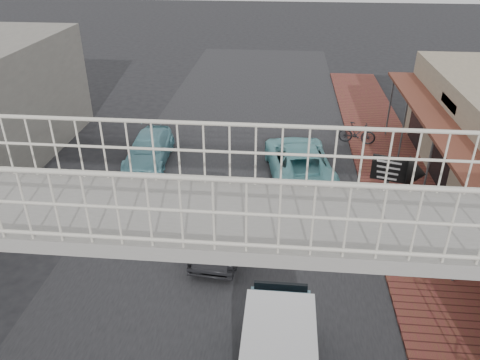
% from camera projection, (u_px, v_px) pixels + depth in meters
% --- Properties ---
extents(ground, '(120.00, 120.00, 0.00)m').
position_uv_depth(ground, '(214.00, 291.00, 13.38)').
color(ground, black).
rests_on(ground, ground).
extents(road_strip, '(10.00, 60.00, 0.01)m').
position_uv_depth(road_strip, '(214.00, 291.00, 13.38)').
color(road_strip, black).
rests_on(road_strip, ground).
extents(sidewalk, '(3.00, 40.00, 0.10)m').
position_uv_depth(sidewalk, '(421.00, 241.00, 15.44)').
color(sidewalk, brown).
rests_on(sidewalk, ground).
extents(footbridge, '(16.40, 2.40, 6.34)m').
position_uv_depth(footbridge, '(177.00, 307.00, 8.37)').
color(footbridge, gray).
rests_on(footbridge, ground).
extents(white_hatchback, '(1.80, 3.74, 1.23)m').
position_uv_depth(white_hatchback, '(201.00, 209.00, 16.14)').
color(white_hatchback, silver).
rests_on(white_hatchback, ground).
extents(dark_sedan, '(1.66, 3.98, 1.28)m').
position_uv_depth(dark_sedan, '(223.00, 229.00, 15.02)').
color(dark_sedan, black).
rests_on(dark_sedan, ground).
extents(angkot_curb, '(3.15, 5.60, 1.48)m').
position_uv_depth(angkot_curb, '(299.00, 160.00, 19.19)').
color(angkot_curb, '#75C5CB').
rests_on(angkot_curb, ground).
extents(angkot_far, '(1.93, 4.30, 1.22)m').
position_uv_depth(angkot_far, '(149.00, 149.00, 20.46)').
color(angkot_far, '#69AAB7').
rests_on(angkot_far, ground).
extents(angkot_van, '(1.65, 3.54, 1.73)m').
position_uv_depth(angkot_van, '(278.00, 354.00, 10.04)').
color(angkot_van, black).
rests_on(angkot_van, ground).
extents(motorcycle_near, '(1.99, 0.87, 1.01)m').
position_uv_depth(motorcycle_near, '(425.00, 222.00, 15.40)').
color(motorcycle_near, black).
rests_on(motorcycle_near, sidewalk).
extents(motorcycle_far, '(1.79, 0.84, 1.04)m').
position_uv_depth(motorcycle_far, '(357.00, 133.00, 22.07)').
color(motorcycle_far, black).
rests_on(motorcycle_far, sidewalk).
extents(arrow_sign, '(1.74, 1.15, 2.88)m').
position_uv_depth(arrow_sign, '(413.00, 174.00, 14.53)').
color(arrow_sign, '#59595B').
rests_on(arrow_sign, sidewalk).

